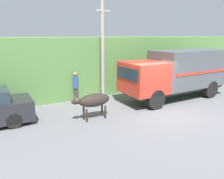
{
  "coord_description": "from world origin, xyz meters",
  "views": [
    {
      "loc": [
        -7.35,
        -7.86,
        3.81
      ],
      "look_at": [
        -2.18,
        1.15,
        1.21
      ],
      "focal_mm": 35.0,
      "sensor_mm": 36.0,
      "label": 1
    }
  ],
  "objects_px": {
    "brown_cow": "(94,101)",
    "pedestrian_on_hill": "(76,85)",
    "cargo_truck": "(179,72)",
    "utility_pole": "(103,48)"
  },
  "relations": [
    {
      "from": "brown_cow",
      "to": "pedestrian_on_hill",
      "type": "height_order",
      "value": "pedestrian_on_hill"
    },
    {
      "from": "cargo_truck",
      "to": "utility_pole",
      "type": "distance_m",
      "value": 4.81
    },
    {
      "from": "cargo_truck",
      "to": "brown_cow",
      "type": "distance_m",
      "value": 6.05
    },
    {
      "from": "pedestrian_on_hill",
      "to": "brown_cow",
      "type": "bearing_deg",
      "value": 108.48
    },
    {
      "from": "brown_cow",
      "to": "utility_pole",
      "type": "distance_m",
      "value": 4.21
    },
    {
      "from": "brown_cow",
      "to": "pedestrian_on_hill",
      "type": "distance_m",
      "value": 3.05
    },
    {
      "from": "pedestrian_on_hill",
      "to": "utility_pole",
      "type": "height_order",
      "value": "utility_pole"
    },
    {
      "from": "cargo_truck",
      "to": "pedestrian_on_hill",
      "type": "bearing_deg",
      "value": 157.87
    },
    {
      "from": "cargo_truck",
      "to": "brown_cow",
      "type": "xyz_separation_m",
      "value": [
        -5.98,
        -0.59,
        -0.75
      ]
    },
    {
      "from": "cargo_truck",
      "to": "pedestrian_on_hill",
      "type": "height_order",
      "value": "cargo_truck"
    }
  ]
}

